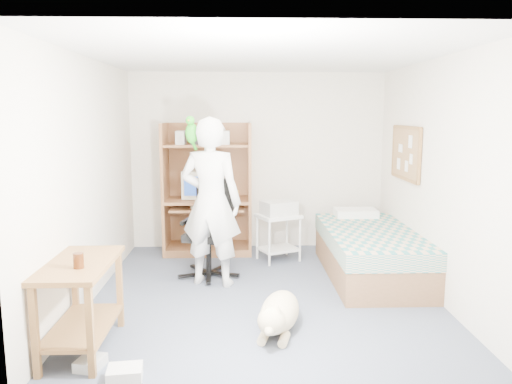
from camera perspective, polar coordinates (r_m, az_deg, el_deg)
floor at (r=5.48m, az=0.92°, el=-11.66°), size 4.00×4.00×0.00m
wall_back at (r=7.16m, az=0.17°, el=3.54°), size 3.60×0.02×2.50m
wall_right at (r=5.56m, az=19.84°, el=1.41°), size 0.02×4.00×2.50m
wall_left at (r=5.39m, az=-18.53°, el=1.26°), size 0.02×4.00×2.50m
ceiling at (r=5.16m, az=0.99°, el=15.32°), size 3.60×4.00×0.02m
computer_hutch at (r=6.96m, az=-5.52°, el=-0.22°), size 1.20×0.63×1.80m
bed at (r=6.16m, az=12.89°, el=-6.70°), size 1.02×2.02×0.66m
side_desk at (r=4.37m, az=-19.37°, el=-10.76°), size 0.50×1.00×0.75m
corkboard at (r=6.37m, az=16.73°, el=4.28°), size 0.04×0.94×0.66m
office_chair at (r=6.02m, az=-5.25°, el=-5.71°), size 0.64×0.65×1.14m
person at (r=5.60m, az=-5.17°, el=-1.16°), size 0.79×0.62×1.90m
parrot at (r=5.54m, az=-7.38°, el=6.90°), size 0.14×0.24×0.38m
dog at (r=4.58m, az=2.61°, el=-13.63°), size 0.50×1.03×0.39m
printer_cart at (r=6.59m, az=2.59°, el=-4.36°), size 0.64×0.59×0.62m
printer at (r=6.53m, az=2.61°, el=-1.81°), size 0.51×0.46×0.18m
crt_monitor at (r=6.96m, az=-6.52°, el=0.92°), size 0.45×0.47×0.38m
keyboard at (r=6.83m, az=-5.51°, el=-1.68°), size 0.47×0.22×0.03m
pencil_cup at (r=6.86m, az=-2.33°, el=-0.33°), size 0.08×0.08×0.12m
drink_glass at (r=4.11m, az=-19.62°, el=-7.40°), size 0.08×0.08×0.12m
floor_box_a at (r=4.00m, az=-14.76°, el=-19.45°), size 0.27×0.23×0.10m
floor_box_b at (r=4.24m, az=-18.40°, el=-18.05°), size 0.23×0.26×0.08m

